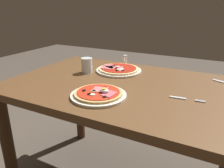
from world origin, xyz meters
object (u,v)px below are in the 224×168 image
Objects in this scene: water_glass_near at (87,66)px; fork at (184,99)px; dining_table at (125,102)px; pizza_foreground at (99,94)px; salt_shaker at (125,60)px; pizza_across_left at (119,70)px.

water_glass_near is 0.59× the size of fork.
pizza_foreground is (-0.04, -0.22, 0.12)m from dining_table.
salt_shaker is (-0.49, 0.44, 0.03)m from fork.
dining_table is 0.35m from fork.
salt_shaker reaches higher than pizza_foreground.
water_glass_near is at bearing 131.33° from pizza_foreground.
fork is 2.36× the size of salt_shaker.
fork is at bearing 22.80° from pizza_foreground.
pizza_foreground is 3.96× the size of salt_shaker.
pizza_across_left is at bearing 33.61° from water_glass_near.
salt_shaker is at bearing 102.35° from pizza_foreground.
salt_shaker is (0.13, 0.29, -0.01)m from water_glass_near.
dining_table is 0.26m from pizza_across_left.
dining_table is 0.35m from water_glass_near.
water_glass_near is (-0.17, -0.11, 0.03)m from pizza_across_left.
dining_table is 19.15× the size of salt_shaker.
water_glass_near reaches higher than pizza_across_left.
pizza_foreground is at bearing -77.15° from pizza_across_left.
fork is (0.33, -0.06, 0.11)m from dining_table.
water_glass_near is 0.65m from fork.
dining_table is 4.83× the size of pizza_foreground.
pizza_across_left is 0.53m from fork.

